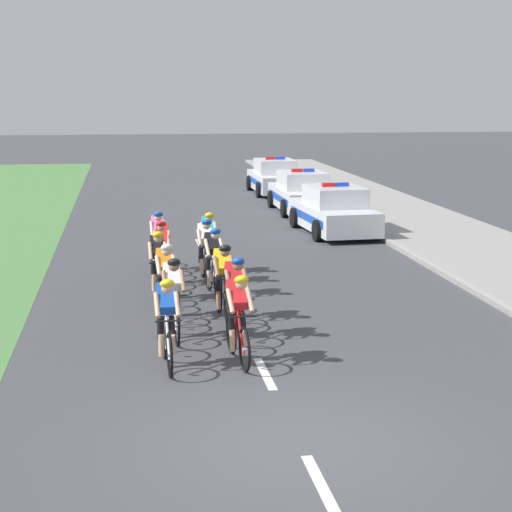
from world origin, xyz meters
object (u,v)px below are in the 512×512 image
object	(u,v)px
cyclist_third	(173,296)
cyclist_seventh	(158,264)
cyclist_second	(238,316)
cyclist_fourth	(235,295)
cyclist_fifth	(165,279)
cyclist_ninth	(162,251)
police_car_nearest	(334,212)
cyclist_sixth	(223,280)
cyclist_eleventh	(158,240)
cyclist_lead	(166,321)
cyclist_eighth	(213,260)
cyclist_twelfth	(208,241)
police_car_third	(275,178)
police_car_second	(302,193)
cyclist_tenth	(205,249)

from	to	relation	value
cyclist_third	cyclist_seventh	xyz separation A→B (m)	(-0.15, 3.00, 0.00)
cyclist_second	cyclist_third	size ratio (longest dim) A/B	1.00
cyclist_fourth	cyclist_fifth	distance (m)	1.96
cyclist_ninth	cyclist_seventh	bearing A→B (deg)	-96.08
police_car_nearest	cyclist_second	bearing A→B (deg)	-110.15
cyclist_sixth	cyclist_eleventh	bearing A→B (deg)	102.41
cyclist_lead	cyclist_seventh	xyz separation A→B (m)	(0.05, 4.69, 0.00)
cyclist_eighth	police_car_nearest	distance (m)	9.06
cyclist_eleventh	cyclist_twelfth	world-z (taller)	same
cyclist_sixth	cyclist_twelfth	xyz separation A→B (m)	(0.15, 4.46, 0.00)
cyclist_lead	cyclist_eleventh	distance (m)	7.75
cyclist_sixth	police_car_third	distance (m)	21.21
cyclist_twelfth	police_car_second	bearing A→B (deg)	66.85
cyclist_fifth	cyclist_tenth	xyz separation A→B (m)	(1.07, 3.12, 0.00)
cyclist_eighth	police_car_third	world-z (taller)	police_car_third
cyclist_seventh	cyclist_second	bearing A→B (deg)	-76.33
cyclist_seventh	cyclist_ninth	xyz separation A→B (m)	(0.16, 1.52, 0.00)
cyclist_ninth	police_car_third	size ratio (longest dim) A/B	0.39
cyclist_third	cyclist_lead	bearing A→B (deg)	-96.59
cyclist_eighth	cyclist_lead	bearing A→B (deg)	-104.14
cyclist_third	cyclist_twelfth	bearing A→B (deg)	78.25
cyclist_lead	cyclist_sixth	distance (m)	3.17
cyclist_eleventh	police_car_third	size ratio (longest dim) A/B	0.39
cyclist_lead	cyclist_third	world-z (taller)	same
cyclist_eighth	cyclist_twelfth	distance (m)	2.44
cyclist_sixth	cyclist_eighth	world-z (taller)	same
cyclist_fifth	police_car_second	xyz separation A→B (m)	(5.67, 14.57, -0.11)
cyclist_sixth	cyclist_seventh	bearing A→B (deg)	123.84
cyclist_second	police_car_nearest	world-z (taller)	police_car_nearest
cyclist_sixth	police_car_third	bearing A→B (deg)	77.55
cyclist_twelfth	cyclist_third	bearing A→B (deg)	-101.75
cyclist_third	cyclist_sixth	bearing A→B (deg)	49.73
cyclist_ninth	cyclist_tenth	xyz separation A→B (m)	(0.99, 0.08, 0.00)
cyclist_lead	cyclist_third	distance (m)	1.71
cyclist_seventh	police_car_nearest	xyz separation A→B (m)	(5.76, 8.08, -0.11)
cyclist_tenth	police_car_nearest	world-z (taller)	police_car_nearest
cyclist_ninth	cyclist_lead	bearing A→B (deg)	-91.91
cyclist_third	cyclist_seventh	distance (m)	3.00
cyclist_ninth	cyclist_tenth	world-z (taller)	same
cyclist_lead	cyclist_fifth	size ratio (longest dim) A/B	1.00
cyclist_second	police_car_nearest	bearing A→B (deg)	69.85
cyclist_fourth	police_car_third	xyz separation A→B (m)	(4.50, 22.03, -0.11)
cyclist_fourth	cyclist_fifth	bearing A→B (deg)	126.81
police_car_second	cyclist_lead	bearing A→B (deg)	-108.13
cyclist_eighth	cyclist_twelfth	bearing A→B (deg)	86.87
cyclist_second	cyclist_tenth	world-z (taller)	same
cyclist_sixth	cyclist_ninth	world-z (taller)	same
cyclist_sixth	cyclist_seventh	world-z (taller)	same
cyclist_tenth	police_car_third	world-z (taller)	police_car_third
cyclist_tenth	cyclist_eleventh	size ratio (longest dim) A/B	1.00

